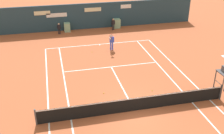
% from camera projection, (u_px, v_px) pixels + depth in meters
% --- Properties ---
extents(ground_plane, '(80.00, 80.00, 0.01)m').
position_uv_depth(ground_plane, '(132.00, 106.00, 17.63)').
color(ground_plane, '#B25633').
extents(tennis_net, '(12.10, 0.10, 1.07)m').
position_uv_depth(tennis_net, '(135.00, 104.00, 16.90)').
color(tennis_net, '#4C4C51').
rests_on(tennis_net, ground_plane).
extents(sponsor_back_wall, '(25.00, 1.02, 2.95)m').
position_uv_depth(sponsor_back_wall, '(90.00, 16.00, 31.29)').
color(sponsor_back_wall, '#233D4C').
rests_on(sponsor_back_wall, ground_plane).
extents(player_on_baseline, '(0.58, 0.67, 1.77)m').
position_uv_depth(player_on_baseline, '(112.00, 41.00, 25.63)').
color(player_on_baseline, blue).
rests_on(player_on_baseline, ground_plane).
extents(ball_kid_left_post, '(0.44, 0.21, 1.34)m').
position_uv_depth(ball_kid_left_post, '(113.00, 24.00, 31.02)').
color(ball_kid_left_post, black).
rests_on(ball_kid_left_post, ground_plane).
extents(ball_kid_centre_post, '(0.41, 0.20, 1.25)m').
position_uv_depth(ball_kid_centre_post, '(59.00, 28.00, 29.77)').
color(ball_kid_centre_post, black).
rests_on(ball_kid_centre_post, ground_plane).
extents(tennis_ball_by_sideline, '(0.07, 0.07, 0.07)m').
position_uv_depth(tennis_ball_by_sideline, '(92.00, 52.00, 25.50)').
color(tennis_ball_by_sideline, '#CCE033').
rests_on(tennis_ball_by_sideline, ground_plane).
extents(tennis_ball_mid_court, '(0.07, 0.07, 0.07)m').
position_uv_depth(tennis_ball_mid_court, '(104.00, 93.00, 18.93)').
color(tennis_ball_mid_court, '#CCE033').
rests_on(tennis_ball_mid_court, ground_plane).
extents(tennis_ball_near_service_line, '(0.07, 0.07, 0.07)m').
position_uv_depth(tennis_ball_near_service_line, '(152.00, 90.00, 19.25)').
color(tennis_ball_near_service_line, '#CCE033').
rests_on(tennis_ball_near_service_line, ground_plane).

